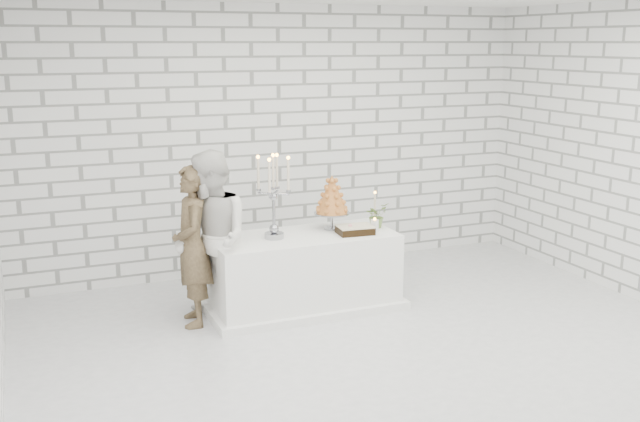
{
  "coord_description": "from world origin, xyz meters",
  "views": [
    {
      "loc": [
        -2.76,
        -5.36,
        2.59
      ],
      "look_at": [
        -0.2,
        0.82,
        1.05
      ],
      "focal_mm": 41.38,
      "sensor_mm": 36.0,
      "label": 1
    }
  ],
  "objects": [
    {
      "name": "croquembouche",
      "position": [
        0.1,
        1.22,
        1.03
      ],
      "size": [
        0.41,
        0.41,
        0.55
      ],
      "primitive_type": null,
      "rotation": [
        0.0,
        0.0,
        -0.16
      ],
      "color": "#A65820",
      "rests_on": "cake_table"
    },
    {
      "name": "wall_back",
      "position": [
        0.0,
        2.5,
        1.5
      ],
      "size": [
        6.0,
        0.01,
        3.0
      ],
      "primitive_type": "cube",
      "color": "white",
      "rests_on": "ground"
    },
    {
      "name": "flowers",
      "position": [
        0.55,
        1.12,
        0.88
      ],
      "size": [
        0.28,
        0.27,
        0.25
      ],
      "primitive_type": "imported",
      "rotation": [
        0.0,
        0.0,
        0.4
      ],
      "color": "#3D7037",
      "rests_on": "cake_table"
    },
    {
      "name": "groom",
      "position": [
        -1.34,
        1.13,
        0.75
      ],
      "size": [
        0.43,
        0.59,
        1.51
      ],
      "primitive_type": "imported",
      "rotation": [
        0.0,
        0.0,
        -1.69
      ],
      "color": "#463827",
      "rests_on": "ground"
    },
    {
      "name": "ground",
      "position": [
        0.0,
        0.0,
        0.0
      ],
      "size": [
        6.0,
        5.0,
        0.01
      ],
      "primitive_type": "cube",
      "color": "silver",
      "rests_on": "ground"
    },
    {
      "name": "cake_table",
      "position": [
        -0.25,
        1.12,
        0.38
      ],
      "size": [
        1.8,
        0.8,
        0.75
      ],
      "primitive_type": "cube",
      "color": "white",
      "rests_on": "ground"
    },
    {
      "name": "pillar_candle",
      "position": [
        0.45,
        0.97,
        0.81
      ],
      "size": [
        0.1,
        0.1,
        0.12
      ],
      "primitive_type": "cylinder",
      "rotation": [
        0.0,
        0.0,
        0.23
      ],
      "color": "white",
      "rests_on": "cake_table"
    },
    {
      "name": "wall_front",
      "position": [
        0.0,
        -2.5,
        1.5
      ],
      "size": [
        6.0,
        0.01,
        3.0
      ],
      "primitive_type": "cube",
      "color": "white",
      "rests_on": "ground"
    },
    {
      "name": "extra_taper",
      "position": [
        0.6,
        1.27,
        0.91
      ],
      "size": [
        0.07,
        0.07,
        0.32
      ],
      "primitive_type": "cylinder",
      "rotation": [
        0.0,
        0.0,
        0.16
      ],
      "color": "beige",
      "rests_on": "cake_table"
    },
    {
      "name": "candelabra",
      "position": [
        -0.55,
        1.11,
        1.16
      ],
      "size": [
        0.39,
        0.39,
        0.82
      ],
      "primitive_type": null,
      "rotation": [
        0.0,
        0.0,
        0.21
      ],
      "color": "#93949C",
      "rests_on": "cake_table"
    },
    {
      "name": "bride",
      "position": [
        -1.17,
        1.06,
        0.82
      ],
      "size": [
        0.74,
        0.88,
        1.64
      ],
      "primitive_type": "imported",
      "rotation": [
        0.0,
        0.0,
        -1.42
      ],
      "color": "silver",
      "rests_on": "ground"
    },
    {
      "name": "chocolate_cake",
      "position": [
        0.24,
        0.97,
        0.79
      ],
      "size": [
        0.36,
        0.27,
        0.08
      ],
      "primitive_type": "cube",
      "rotation": [
        0.0,
        0.0,
        -0.09
      ],
      "color": "black",
      "rests_on": "cake_table"
    }
  ]
}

